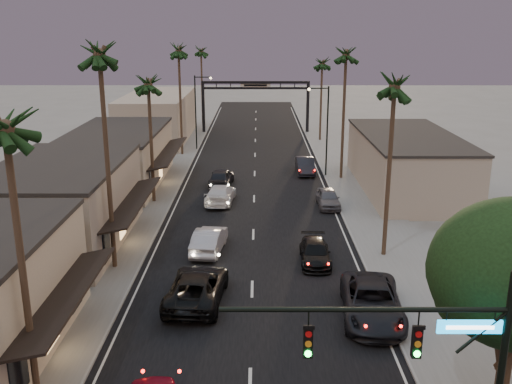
{
  "coord_description": "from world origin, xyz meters",
  "views": [
    {
      "loc": [
        0.31,
        -10.88,
        14.43
      ],
      "look_at": [
        0.19,
        30.48,
        2.5
      ],
      "focal_mm": 40.0,
      "sensor_mm": 36.0,
      "label": 1
    }
  ],
  "objects_px": {
    "streetlight_left": "(198,106)",
    "palm_ra": "(395,79)",
    "palm_lc": "(148,79)",
    "palm_la": "(3,116)",
    "traffic_signal": "(439,356)",
    "arch": "(256,94)",
    "palm_rc": "(322,60)",
    "curbside_near": "(372,302)",
    "streetlight_right": "(325,124)",
    "oncoming_silver": "(209,240)",
    "palm_rb": "(346,50)",
    "palm_lb": "(99,47)",
    "palm_far": "(201,48)",
    "palm_ld": "(178,47)",
    "curbside_black": "(315,253)",
    "oncoming_pickup": "(197,287)"
  },
  "relations": [
    {
      "from": "streetlight_left",
      "to": "palm_lc",
      "type": "height_order",
      "value": "palm_lc"
    },
    {
      "from": "palm_lc",
      "to": "palm_rb",
      "type": "bearing_deg",
      "value": 24.94
    },
    {
      "from": "traffic_signal",
      "to": "palm_rc",
      "type": "distance_m",
      "value": 60.31
    },
    {
      "from": "streetlight_left",
      "to": "palm_lc",
      "type": "relative_size",
      "value": 0.74
    },
    {
      "from": "palm_rb",
      "to": "palm_far",
      "type": "height_order",
      "value": "palm_rb"
    },
    {
      "from": "palm_rc",
      "to": "palm_far",
      "type": "height_order",
      "value": "palm_far"
    },
    {
      "from": "palm_lb",
      "to": "palm_far",
      "type": "xyz_separation_m",
      "value": [
        0.3,
        56.0,
        -1.94
      ]
    },
    {
      "from": "oncoming_silver",
      "to": "streetlight_right",
      "type": "bearing_deg",
      "value": -109.45
    },
    {
      "from": "traffic_signal",
      "to": "curbside_near",
      "type": "distance_m",
      "value": 12.41
    },
    {
      "from": "streetlight_left",
      "to": "curbside_black",
      "type": "xyz_separation_m",
      "value": [
        10.9,
        -35.1,
        -4.66
      ]
    },
    {
      "from": "streetlight_left",
      "to": "palm_ra",
      "type": "bearing_deg",
      "value": -65.46
    },
    {
      "from": "streetlight_left",
      "to": "palm_rc",
      "type": "distance_m",
      "value": 17.42
    },
    {
      "from": "arch",
      "to": "palm_lc",
      "type": "height_order",
      "value": "palm_lc"
    },
    {
      "from": "streetlight_left",
      "to": "palm_ld",
      "type": "bearing_deg",
      "value": -119.25
    },
    {
      "from": "palm_la",
      "to": "traffic_signal",
      "type": "bearing_deg",
      "value": -19.29
    },
    {
      "from": "palm_lc",
      "to": "palm_ra",
      "type": "xyz_separation_m",
      "value": [
        17.2,
        -12.0,
        0.97
      ]
    },
    {
      "from": "palm_lb",
      "to": "oncoming_pickup",
      "type": "bearing_deg",
      "value": -38.93
    },
    {
      "from": "streetlight_right",
      "to": "palm_lb",
      "type": "height_order",
      "value": "palm_lb"
    },
    {
      "from": "palm_ld",
      "to": "palm_rb",
      "type": "xyz_separation_m",
      "value": [
        17.2,
        -11.0,
        0.0
      ]
    },
    {
      "from": "palm_rb",
      "to": "palm_rc",
      "type": "bearing_deg",
      "value": 90.0
    },
    {
      "from": "palm_la",
      "to": "palm_rc",
      "type": "xyz_separation_m",
      "value": [
        17.2,
        55.0,
        -0.97
      ]
    },
    {
      "from": "traffic_signal",
      "to": "curbside_black",
      "type": "xyz_separation_m",
      "value": [
        -1.71,
        18.9,
        -4.41
      ]
    },
    {
      "from": "curbside_near",
      "to": "curbside_black",
      "type": "height_order",
      "value": "curbside_near"
    },
    {
      "from": "arch",
      "to": "palm_rb",
      "type": "distance_m",
      "value": 28.24
    },
    {
      "from": "palm_lb",
      "to": "palm_lc",
      "type": "bearing_deg",
      "value": 90.0
    },
    {
      "from": "arch",
      "to": "palm_far",
      "type": "height_order",
      "value": "palm_far"
    },
    {
      "from": "streetlight_left",
      "to": "palm_rc",
      "type": "xyz_separation_m",
      "value": [
        15.52,
        6.0,
        5.14
      ]
    },
    {
      "from": "streetlight_left",
      "to": "palm_lb",
      "type": "distance_m",
      "value": 36.93
    },
    {
      "from": "traffic_signal",
      "to": "arch",
      "type": "xyz_separation_m",
      "value": [
        -5.69,
        66.0,
        0.45
      ]
    },
    {
      "from": "palm_ld",
      "to": "curbside_black",
      "type": "distance_m",
      "value": 36.42
    },
    {
      "from": "traffic_signal",
      "to": "curbside_black",
      "type": "height_order",
      "value": "traffic_signal"
    },
    {
      "from": "palm_lc",
      "to": "palm_rc",
      "type": "bearing_deg",
      "value": 58.44
    },
    {
      "from": "curbside_black",
      "to": "streetlight_right",
      "type": "bearing_deg",
      "value": 83.68
    },
    {
      "from": "palm_far",
      "to": "palm_rb",
      "type": "bearing_deg",
      "value": -63.57
    },
    {
      "from": "streetlight_right",
      "to": "oncoming_silver",
      "type": "height_order",
      "value": "streetlight_right"
    },
    {
      "from": "palm_la",
      "to": "curbside_near",
      "type": "bearing_deg",
      "value": 24.26
    },
    {
      "from": "palm_la",
      "to": "palm_lb",
      "type": "xyz_separation_m",
      "value": [
        -0.0,
        13.0,
        1.94
      ]
    },
    {
      "from": "palm_far",
      "to": "oncoming_silver",
      "type": "relative_size",
      "value": 2.65
    },
    {
      "from": "arch",
      "to": "streetlight_right",
      "type": "height_order",
      "value": "streetlight_right"
    },
    {
      "from": "palm_rc",
      "to": "curbside_near",
      "type": "height_order",
      "value": "palm_rc"
    },
    {
      "from": "palm_rb",
      "to": "palm_la",
      "type": "bearing_deg",
      "value": -116.17
    },
    {
      "from": "arch",
      "to": "palm_lc",
      "type": "relative_size",
      "value": 1.25
    },
    {
      "from": "palm_lc",
      "to": "curbside_near",
      "type": "distance_m",
      "value": 26.91
    },
    {
      "from": "palm_rc",
      "to": "palm_la",
      "type": "bearing_deg",
      "value": -107.37
    },
    {
      "from": "arch",
      "to": "palm_ra",
      "type": "bearing_deg",
      "value": -79.41
    },
    {
      "from": "arch",
      "to": "palm_rb",
      "type": "bearing_deg",
      "value": -71.7
    },
    {
      "from": "curbside_near",
      "to": "palm_lc",
      "type": "bearing_deg",
      "value": 131.09
    },
    {
      "from": "palm_la",
      "to": "palm_far",
      "type": "relative_size",
      "value": 1.0
    },
    {
      "from": "arch",
      "to": "palm_ra",
      "type": "xyz_separation_m",
      "value": [
        8.6,
        -46.0,
        5.91
      ]
    },
    {
      "from": "palm_la",
      "to": "palm_lb",
      "type": "height_order",
      "value": "palm_lb"
    }
  ]
}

